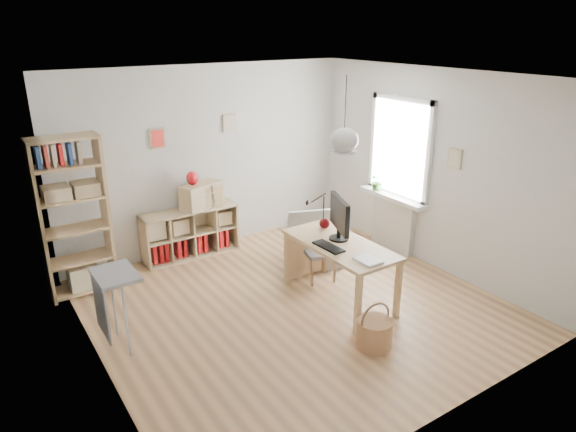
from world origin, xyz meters
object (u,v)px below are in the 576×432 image
cube_shelf (188,236)px  storage_chest (316,247)px  chair (318,248)px  drawer_chest (201,195)px  tall_bookshelf (72,211)px  monitor (340,216)px  desk (340,250)px

cube_shelf → storage_chest: (1.41, -1.24, -0.07)m
chair → drawer_chest: 1.90m
tall_bookshelf → cube_shelf: bearing=10.2°
chair → monitor: monitor is taller
desk → monitor: (0.06, 0.11, 0.39)m
desk → chair: (0.13, 0.60, -0.23)m
chair → monitor: size_ratio=1.28×
storage_chest → monitor: 1.25m
desk → cube_shelf: (-1.02, 2.23, -0.36)m
tall_bookshelf → drawer_chest: (1.79, 0.24, -0.19)m
tall_bookshelf → drawer_chest: 1.82m
monitor → drawer_chest: 2.26m
desk → tall_bookshelf: bearing=143.0°
desk → storage_chest: (0.39, 0.99, -0.43)m
desk → cube_shelf: size_ratio=1.07×
storage_chest → monitor: monitor is taller
monitor → cube_shelf: bearing=138.7°
cube_shelf → chair: chair is taller
cube_shelf → storage_chest: cube_shelf is taller
cube_shelf → chair: 2.00m
chair → tall_bookshelf: bearing=168.9°
desk → drawer_chest: (-0.79, 2.19, 0.24)m
cube_shelf → tall_bookshelf: bearing=-169.8°
monitor → drawer_chest: monitor is taller
cube_shelf → drawer_chest: 0.64m
desk → storage_chest: size_ratio=1.60×
storage_chest → tall_bookshelf: bearing=-177.6°
cube_shelf → tall_bookshelf: size_ratio=0.70×
monitor → tall_bookshelf: bearing=166.8°
cube_shelf → drawer_chest: bearing=-10.2°
tall_bookshelf → storage_chest: bearing=-17.9°
tall_bookshelf → desk: bearing=-37.0°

